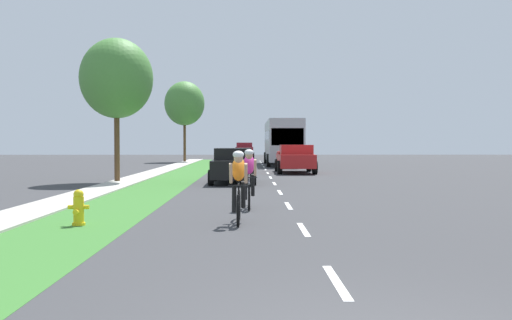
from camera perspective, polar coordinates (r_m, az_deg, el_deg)
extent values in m
plane|color=#38383A|center=(24.69, 1.83, -2.34)|extent=(120.00, 120.00, 0.00)
cube|color=#38722D|center=(24.93, -9.04, -2.31)|extent=(2.36, 70.00, 0.01)
cube|color=#B2ADA3|center=(25.27, -13.29, -2.28)|extent=(1.43, 70.00, 0.10)
cube|color=white|center=(7.36, 8.07, -11.97)|extent=(0.12, 1.80, 0.01)
cube|color=white|center=(11.56, 4.78, -6.95)|extent=(0.12, 1.80, 0.01)
cube|color=white|center=(15.82, 3.27, -4.60)|extent=(0.12, 1.80, 0.01)
cube|color=white|center=(20.10, 2.41, -3.25)|extent=(0.12, 1.80, 0.01)
cube|color=white|center=(24.39, 1.86, -2.38)|extent=(0.12, 1.80, 0.01)
cube|color=white|center=(28.68, 1.47, -1.76)|extent=(0.12, 1.80, 0.01)
cube|color=white|center=(32.98, 1.18, -1.31)|extent=(0.12, 1.80, 0.01)
cube|color=white|center=(37.28, 0.96, -0.96)|extent=(0.12, 1.80, 0.01)
cube|color=white|center=(41.58, 0.78, -0.68)|extent=(0.12, 1.80, 0.01)
cube|color=white|center=(45.88, 0.64, -0.46)|extent=(0.12, 1.80, 0.01)
cube|color=white|center=(50.19, 0.52, -0.27)|extent=(0.12, 1.80, 0.01)
cube|color=white|center=(54.49, 0.42, -0.11)|extent=(0.12, 1.80, 0.01)
cylinder|color=yellow|center=(12.65, -17.36, -6.15)|extent=(0.28, 0.28, 0.06)
cylinder|color=yellow|center=(12.61, -17.37, -4.78)|extent=(0.22, 0.22, 0.55)
sphere|color=yellow|center=(12.58, -17.38, -3.31)|extent=(0.21, 0.21, 0.21)
cylinder|color=yellow|center=(12.65, -18.07, -4.51)|extent=(0.12, 0.09, 0.09)
cylinder|color=yellow|center=(12.56, -16.67, -4.55)|extent=(0.12, 0.09, 0.09)
cylinder|color=yellow|center=(12.45, -17.59, -4.99)|extent=(0.11, 0.14, 0.11)
torus|color=black|center=(12.90, -1.71, -4.53)|extent=(0.06, 0.68, 0.68)
torus|color=black|center=(11.87, -1.80, -5.08)|extent=(0.06, 0.68, 0.68)
cylinder|color=black|center=(12.26, -1.76, -4.01)|extent=(0.04, 0.59, 0.43)
cylinder|color=black|center=(12.53, -1.74, -3.43)|extent=(0.04, 0.04, 0.55)
cylinder|color=black|center=(12.29, -1.76, -2.46)|extent=(0.03, 0.55, 0.03)
cylinder|color=black|center=(11.84, -1.80, -2.57)|extent=(0.42, 0.02, 0.02)
ellipsoid|color=orange|center=(12.34, -1.76, -0.91)|extent=(0.30, 0.54, 0.63)
sphere|color=tan|center=(12.05, -1.78, 0.17)|extent=(0.20, 0.20, 0.20)
ellipsoid|color=white|center=(12.05, -1.78, 0.55)|extent=(0.24, 0.28, 0.16)
cylinder|color=tan|center=(12.06, -2.54, -1.35)|extent=(0.07, 0.26, 0.45)
cylinder|color=tan|center=(12.06, -1.02, -1.35)|extent=(0.07, 0.26, 0.45)
cylinder|color=black|center=(12.47, -2.21, -3.92)|extent=(0.10, 0.30, 0.60)
cylinder|color=black|center=(12.40, -1.29, -3.48)|extent=(0.10, 0.25, 0.61)
torus|color=black|center=(15.68, -0.70, -3.42)|extent=(0.06, 0.68, 0.68)
torus|color=black|center=(14.64, -0.70, -3.79)|extent=(0.06, 0.68, 0.68)
cylinder|color=#A5A8AD|center=(15.05, -0.70, -2.95)|extent=(0.04, 0.59, 0.43)
cylinder|color=#A5A8AD|center=(15.32, -0.70, -2.49)|extent=(0.04, 0.04, 0.55)
cylinder|color=#A5A8AD|center=(15.07, -0.70, -1.68)|extent=(0.03, 0.55, 0.03)
cylinder|color=black|center=(14.62, -0.70, -1.75)|extent=(0.42, 0.02, 0.02)
ellipsoid|color=#CC2D8C|center=(15.13, -0.70, -0.42)|extent=(0.30, 0.54, 0.63)
sphere|color=tan|center=(14.84, -0.70, 0.46)|extent=(0.20, 0.20, 0.20)
ellipsoid|color=white|center=(14.84, -0.70, 0.77)|extent=(0.24, 0.28, 0.16)
cylinder|color=tan|center=(14.85, -1.32, -0.77)|extent=(0.07, 0.26, 0.45)
cylinder|color=tan|center=(14.85, -0.08, -0.77)|extent=(0.07, 0.26, 0.45)
cylinder|color=black|center=(15.24, -1.08, -2.89)|extent=(0.10, 0.30, 0.60)
cylinder|color=black|center=(15.19, -0.32, -2.53)|extent=(0.10, 0.25, 0.61)
cube|color=black|center=(24.72, -2.31, -0.85)|extent=(1.76, 4.30, 0.76)
cube|color=black|center=(24.85, -2.31, 0.60)|extent=(1.55, 2.24, 0.52)
cube|color=#1E2833|center=(23.88, -2.37, 0.51)|extent=(1.44, 0.08, 0.44)
cylinder|color=black|center=(23.45, -4.55, -1.77)|extent=(0.22, 0.64, 0.64)
cylinder|color=black|center=(23.40, -0.25, -1.77)|extent=(0.22, 0.64, 0.64)
cylinder|color=black|center=(26.10, -4.16, -1.42)|extent=(0.22, 0.64, 0.64)
cylinder|color=black|center=(26.06, -0.30, -1.42)|extent=(0.22, 0.64, 0.64)
cube|color=red|center=(33.29, 3.94, -0.05)|extent=(1.96, 5.10, 0.76)
cube|color=red|center=(32.51, 4.05, 0.96)|extent=(1.80, 1.78, 0.64)
cube|color=#1E2833|center=(31.80, 4.15, 0.91)|extent=(1.67, 0.08, 0.52)
cube|color=red|center=(34.24, 2.29, 0.50)|extent=(0.08, 2.80, 0.40)
cube|color=red|center=(34.38, 5.30, 0.50)|extent=(0.08, 2.80, 0.40)
cube|color=red|center=(35.78, 3.61, 0.55)|extent=(1.80, 0.08, 0.40)
cylinder|color=black|center=(31.71, 2.39, -0.75)|extent=(0.26, 0.76, 0.76)
cylinder|color=black|center=(31.88, 5.91, -0.75)|extent=(0.26, 0.76, 0.76)
cylinder|color=black|center=(34.76, 2.12, -0.53)|extent=(0.26, 0.76, 0.76)
cylinder|color=black|center=(34.92, 5.33, -0.53)|extent=(0.26, 0.76, 0.76)
cube|color=#A5A8AD|center=(45.12, 2.68, 1.95)|extent=(2.50, 11.60, 3.10)
cube|color=#1E2833|center=(45.13, 2.68, 2.46)|extent=(2.52, 10.67, 0.64)
cube|color=#1E2833|center=(39.37, 3.18, 2.35)|extent=(2.25, 0.06, 1.20)
cylinder|color=black|center=(41.32, 1.26, -0.04)|extent=(0.28, 0.96, 0.96)
cylinder|color=black|center=(41.48, 4.71, -0.04)|extent=(0.28, 0.96, 0.96)
cylinder|color=black|center=(48.27, 0.97, 0.21)|extent=(0.28, 0.96, 0.96)
cylinder|color=black|center=(48.41, 3.93, 0.22)|extent=(0.28, 0.96, 0.96)
cube|color=maroon|center=(63.04, -1.17, 0.87)|extent=(1.90, 4.70, 1.00)
cube|color=maroon|center=(63.23, -1.16, 1.52)|extent=(1.71, 2.91, 0.52)
cube|color=#1E2833|center=(61.98, -1.17, 1.41)|extent=(1.56, 0.08, 0.44)
cylinder|color=black|center=(61.65, -2.06, 0.43)|extent=(0.25, 0.72, 0.72)
cylinder|color=black|center=(61.64, -0.29, 0.43)|extent=(0.25, 0.72, 0.72)
cylinder|color=black|center=(64.47, -2.00, 0.48)|extent=(0.25, 0.72, 0.72)
cylinder|color=black|center=(64.46, -0.31, 0.49)|extent=(0.25, 0.72, 0.72)
cylinder|color=brown|center=(26.08, -13.78, 1.49)|extent=(0.24, 0.24, 3.33)
ellipsoid|color=#478438|center=(26.24, -13.82, 7.96)|extent=(3.23, 3.23, 3.55)
cylinder|color=brown|center=(52.54, -7.17, 1.93)|extent=(0.24, 0.24, 3.91)
ellipsoid|color=#478438|center=(52.66, -7.19, 5.65)|extent=(3.66, 3.66, 4.03)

